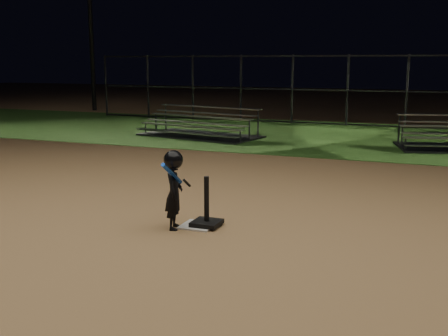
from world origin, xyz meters
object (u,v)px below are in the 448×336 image
Objects in this scene: child_batter at (174,187)px; bleacher_left at (199,131)px; home_plate at (198,226)px; batting_tee at (207,217)px; light_pole_left at (89,1)px.

bleacher_left is at bearing 5.82° from child_batter.
batting_tee reaches higher than home_plate.
home_plate is at bearing -162.82° from batting_tee.
home_plate is 0.65× the size of batting_tee.
batting_tee is 19.80m from light_pole_left.
child_batter is at bearing -147.22° from batting_tee.
bleacher_left is at bearing 114.49° from batting_tee.
home_plate is at bearing -67.46° from child_batter.
home_plate is 0.11× the size of bleacher_left.
batting_tee is at bearing -53.71° from bleacher_left.
batting_tee is 0.63m from child_batter.
light_pole_left is at bearing 129.11° from batting_tee.
child_batter is 0.28× the size of bleacher_left.
home_plate is 0.18m from batting_tee.
bleacher_left is 11.58m from light_pole_left.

